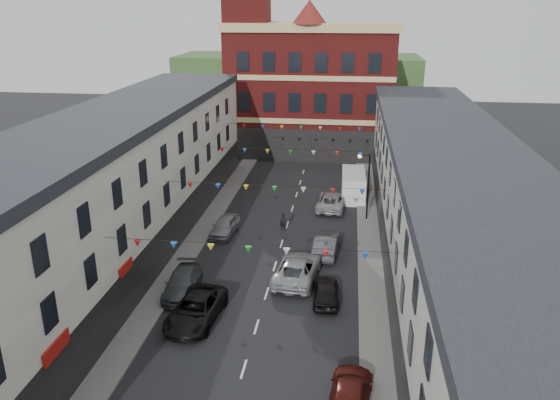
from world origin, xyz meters
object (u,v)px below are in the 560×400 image
at_px(car_left_d, 182,283).
at_px(car_right_d, 326,291).
at_px(street_lamp, 366,178).
at_px(car_right_c, 350,394).
at_px(white_van, 353,185).
at_px(car_left_c, 196,309).
at_px(car_right_e, 326,244).
at_px(moving_car, 297,269).
at_px(car_left_e, 225,226).
at_px(pedestrian, 283,222).
at_px(car_right_f, 331,201).

xyz_separation_m(car_left_d, car_right_d, (9.41, 0.14, -0.01)).
xyz_separation_m(street_lamp, car_left_d, (-12.05, -14.60, -3.19)).
bearing_deg(car_right_c, car_right_d, -74.87).
bearing_deg(white_van, car_left_c, -112.59).
distance_m(car_right_e, moving_car, 4.75).
bearing_deg(car_left_e, car_left_d, -88.66).
bearing_deg(pedestrian, car_left_c, -85.20).
distance_m(street_lamp, white_van, 6.61).
distance_m(moving_car, white_van, 18.18).
bearing_deg(car_left_c, car_right_e, 59.87).
height_order(car_left_c, white_van, white_van).
relative_size(car_right_f, white_van, 0.94).
distance_m(car_right_d, pedestrian, 11.90).
relative_size(white_van, pedestrian, 3.67).
bearing_deg(car_left_e, car_right_d, -43.30).
distance_m(car_left_c, car_right_e, 12.70).
bearing_deg(car_left_d, car_right_f, 57.67).
relative_size(car_left_d, car_left_e, 1.15).
relative_size(car_left_e, pedestrian, 2.74).
distance_m(street_lamp, moving_car, 13.07).
xyz_separation_m(street_lamp, moving_car, (-4.75, -11.78, -3.08)).
relative_size(car_left_e, car_right_d, 1.04).
relative_size(car_right_e, moving_car, 0.81).
height_order(car_left_c, car_left_e, car_left_c).
relative_size(car_left_c, white_van, 0.97).
distance_m(street_lamp, car_right_d, 15.05).
relative_size(car_right_f, moving_car, 0.91).
distance_m(car_left_c, car_right_d, 8.30).
distance_m(car_left_c, pedestrian, 14.90).
xyz_separation_m(car_left_c, car_right_f, (7.29, 20.30, -0.02)).
bearing_deg(car_right_e, moving_car, 71.70).
distance_m(car_left_d, car_left_e, 9.96).
relative_size(car_right_d, car_right_f, 0.77).
distance_m(car_right_e, pedestrian, 5.59).
bearing_deg(car_right_d, pedestrian, -72.81).
height_order(car_right_d, white_van, white_van).
relative_size(car_left_d, car_right_c, 1.02).
distance_m(car_right_d, car_right_e, 7.09).
bearing_deg(car_right_f, pedestrian, 60.25).
distance_m(car_right_c, moving_car, 12.86).
height_order(car_right_e, white_van, white_van).
xyz_separation_m(car_left_d, car_left_e, (0.59, 9.94, 0.02)).
bearing_deg(car_right_f, white_van, -116.40).
height_order(car_right_f, moving_car, moving_car).
bearing_deg(street_lamp, car_left_c, -119.93).
bearing_deg(white_van, street_lamp, -82.23).
height_order(car_left_d, pedestrian, pedestrian).
bearing_deg(car_right_e, car_left_d, 42.39).
bearing_deg(car_left_c, car_left_d, 124.48).
bearing_deg(car_right_e, car_left_e, -13.80).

